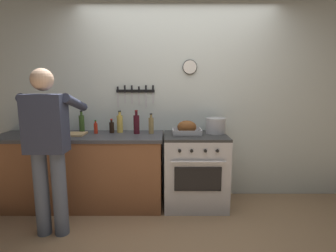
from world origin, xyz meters
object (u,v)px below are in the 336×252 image
at_px(person_cook, 49,142).
at_px(cutting_board, 71,134).
at_px(bottle_wine_red, 137,124).
at_px(roasting_pan, 188,128).
at_px(bottle_olive_oil, 83,123).
at_px(stock_pot, 216,126).
at_px(bottle_cooking_oil, 121,123).
at_px(bottle_hot_sauce, 97,128).
at_px(bottle_soy_sauce, 113,127).
at_px(stove, 196,170).
at_px(bottle_vinegar, 152,125).

height_order(person_cook, cutting_board, person_cook).
xyz_separation_m(person_cook, bottle_wine_red, (0.78, 0.71, 0.07)).
relative_size(roasting_pan, bottle_olive_oil, 1.28).
height_order(stock_pot, bottle_cooking_oil, bottle_cooking_oil).
bearing_deg(bottle_olive_oil, bottle_hot_sauce, -28.09).
height_order(stock_pot, bottle_soy_sauce, stock_pot).
height_order(cutting_board, bottle_hot_sauce, bottle_hot_sauce).
xyz_separation_m(stove, bottle_soy_sauce, (-1.05, 0.12, 0.52)).
distance_m(roasting_pan, cutting_board, 1.42).
xyz_separation_m(person_cook, cutting_board, (-0.02, 0.63, -0.04)).
relative_size(cutting_board, bottle_soy_sauce, 2.00).
relative_size(stove, person_cook, 0.54).
height_order(bottle_wine_red, bottle_soy_sauce, bottle_wine_red).
height_order(stove, stock_pot, stock_pot).
relative_size(roasting_pan, bottle_vinegar, 1.39).
relative_size(stock_pot, bottle_soy_sauce, 1.38).
bearing_deg(cutting_board, bottle_hot_sauce, 18.38).
bearing_deg(bottle_hot_sauce, bottle_vinegar, -0.07).
height_order(stock_pot, bottle_vinegar, bottle_vinegar).
xyz_separation_m(roasting_pan, bottle_wine_red, (-0.62, 0.05, 0.05)).
xyz_separation_m(stove, bottle_cooking_oil, (-0.95, 0.15, 0.57)).
height_order(roasting_pan, bottle_soy_sauce, bottle_soy_sauce).
xyz_separation_m(cutting_board, bottle_cooking_oil, (0.58, 0.17, 0.11)).
bearing_deg(roasting_pan, bottle_olive_oil, 172.68).
distance_m(bottle_cooking_oil, bottle_hot_sauce, 0.30).
height_order(stove, bottle_vinegar, bottle_vinegar).
relative_size(roasting_pan, cutting_board, 0.98).
distance_m(stock_pot, bottle_olive_oil, 1.71).
distance_m(stove, bottle_hot_sauce, 1.35).
bearing_deg(bottle_cooking_oil, cutting_board, -163.84).
xyz_separation_m(stock_pot, bottle_hot_sauce, (-1.50, -0.03, -0.03)).
bearing_deg(bottle_vinegar, bottle_hot_sauce, 179.93).
bearing_deg(roasting_pan, stock_pot, 13.55).
relative_size(bottle_cooking_oil, bottle_soy_sauce, 1.54).
bearing_deg(bottle_cooking_oil, bottle_hot_sauce, -166.10).
distance_m(stove, bottle_olive_oil, 1.57).
relative_size(cutting_board, bottle_vinegar, 1.42).
height_order(cutting_board, bottle_cooking_oil, bottle_cooking_oil).
relative_size(bottle_olive_oil, bottle_hot_sauce, 1.63).
bearing_deg(bottle_hot_sauce, cutting_board, -161.62).
bearing_deg(cutting_board, stove, 0.55).
distance_m(person_cook, bottle_cooking_oil, 0.98).
bearing_deg(stock_pot, person_cook, -156.93).
xyz_separation_m(roasting_pan, stock_pot, (0.37, 0.09, 0.02)).
distance_m(bottle_cooking_oil, bottle_olive_oil, 0.50).
bearing_deg(roasting_pan, bottle_wine_red, 175.60).
bearing_deg(bottle_vinegar, stock_pot, 2.00).
xyz_separation_m(roasting_pan, cutting_board, (-1.42, -0.03, -0.07)).
distance_m(person_cook, bottle_vinegar, 1.21).
relative_size(person_cook, bottle_wine_red, 5.65).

